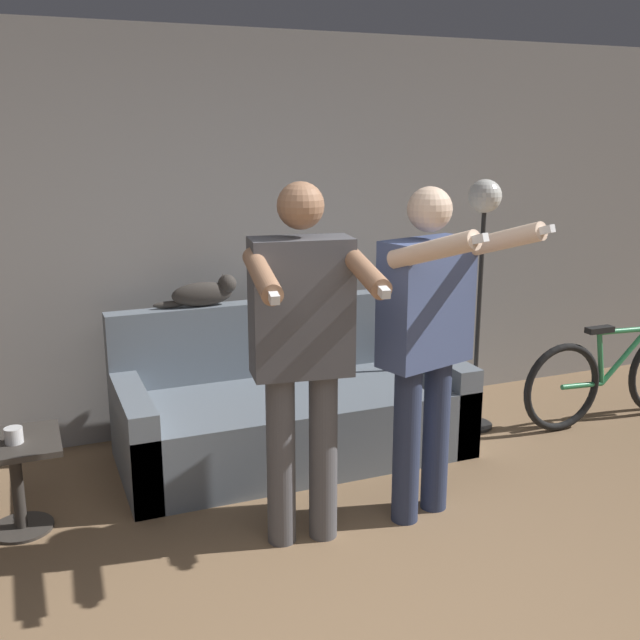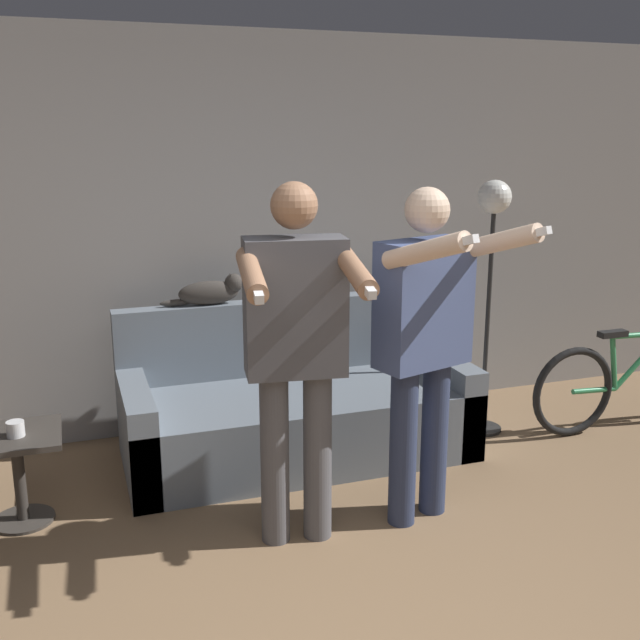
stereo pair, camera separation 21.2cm
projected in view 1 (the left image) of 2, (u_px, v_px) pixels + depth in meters
wall_back at (202, 238)px, 4.85m from camera, size 10.00×0.05×2.60m
couch at (291, 410)px, 4.66m from camera, size 2.11×0.93×0.92m
person_left at (302, 342)px, 3.47m from camera, size 0.60×0.73×1.76m
person_right at (428, 330)px, 3.72m from camera, size 0.67×0.76×1.72m
cat at (206, 292)px, 4.64m from camera, size 0.53×0.12×0.19m
floor_lamp at (483, 237)px, 4.83m from camera, size 0.26×0.26×1.68m
side_table at (15, 466)px, 3.74m from camera, size 0.45×0.45×0.49m
cup at (14, 435)px, 3.67m from camera, size 0.09×0.09×0.08m
bicycle at (614, 377)px, 5.17m from camera, size 1.50×0.07×0.70m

